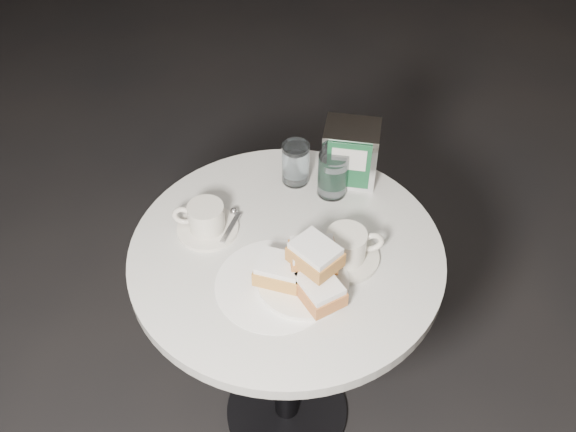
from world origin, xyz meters
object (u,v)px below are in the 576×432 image
Objects in this scene: beignet_plate at (306,272)px; water_glass_right at (332,175)px; coffee_cup_right at (347,248)px; napkin_dispenser at (351,153)px; cafe_table at (287,304)px; coffee_cup_left at (206,220)px; water_glass_left at (296,164)px.

water_glass_right is (0.02, 0.30, 0.01)m from beignet_plate.
napkin_dispenser is (-0.02, 0.27, 0.04)m from coffee_cup_right.
cafe_table is 0.27m from coffee_cup_right.
water_glass_left is at bearing 44.53° from coffee_cup_left.
beignet_plate reaches higher than cafe_table.
water_glass_left is (-0.08, 0.32, 0.01)m from beignet_plate.
coffee_cup_left is 1.03× the size of napkin_dispenser.
cafe_table is 3.96× the size of coffee_cup_right.
beignet_plate is 0.30m from water_glass_right.
napkin_dispenser reaches higher than coffee_cup_left.
coffee_cup_left is (-0.19, 0.03, 0.23)m from cafe_table.
beignet_plate is at bearing -147.44° from coffee_cup_right.
water_glass_right reaches higher than coffee_cup_right.
cafe_table is 0.33m from water_glass_right.
coffee_cup_right is at bearing -11.08° from coffee_cup_left.
coffee_cup_left is at bearing -141.90° from napkin_dispenser.
coffee_cup_left is at bearing 171.64° from cafe_table.
napkin_dispenser reaches higher than water_glass_right.
beignet_plate is at bearing -58.56° from cafe_table.
beignet_plate is 1.69× the size of napkin_dispenser.
coffee_cup_right reaches higher than cafe_table.
coffee_cup_left is at bearing 156.54° from coffee_cup_right.
cafe_table is at bearing -110.01° from water_glass_right.
water_glass_left is 0.13m from napkin_dispenser.
water_glass_right is (-0.06, 0.21, 0.02)m from coffee_cup_right.
cafe_table is at bearing 160.77° from coffee_cup_right.
coffee_cup_right is 1.66× the size of water_glass_right.
coffee_cup_right is 1.25× the size of napkin_dispenser.
beignet_plate reaches higher than water_glass_left.
water_glass_left reaches higher than cafe_table.
coffee_cup_right reaches higher than coffee_cup_left.
napkin_dispenser is (0.03, 0.06, 0.02)m from water_glass_right.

